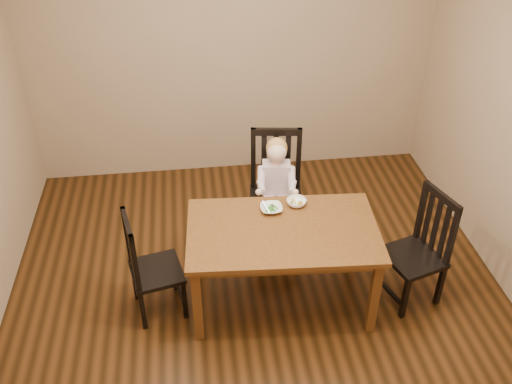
{
  "coord_description": "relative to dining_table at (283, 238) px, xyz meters",
  "views": [
    {
      "loc": [
        -0.44,
        -3.28,
        3.33
      ],
      "look_at": [
        0.01,
        0.25,
        0.85
      ],
      "focal_mm": 40.0,
      "sensor_mm": 36.0,
      "label": 1
    }
  ],
  "objects": [
    {
      "name": "room",
      "position": [
        -0.18,
        0.05,
        0.73
      ],
      "size": [
        4.01,
        4.01,
        2.71
      ],
      "color": "#47260F",
      "rests_on": "ground"
    },
    {
      "name": "bowl_veg",
      "position": [
        0.15,
        0.29,
        0.11
      ],
      "size": [
        0.17,
        0.17,
        0.05
      ],
      "primitive_type": "imported",
      "rotation": [
        0.0,
        0.0,
        -0.12
      ],
      "color": "white",
      "rests_on": "dining_table"
    },
    {
      "name": "dining_table",
      "position": [
        0.0,
        0.0,
        0.0
      ],
      "size": [
        1.47,
        0.94,
        0.71
      ],
      "rotation": [
        0.0,
        0.0,
        -0.07
      ],
      "color": "#472B10",
      "rests_on": "room"
    },
    {
      "name": "bowl_peas",
      "position": [
        -0.05,
        0.24,
        0.1
      ],
      "size": [
        0.17,
        0.17,
        0.04
      ],
      "primitive_type": "imported",
      "rotation": [
        0.0,
        0.0,
        0.03
      ],
      "color": "white",
      "rests_on": "dining_table"
    },
    {
      "name": "toddler",
      "position": [
        0.07,
        0.73,
        0.01
      ],
      "size": [
        0.36,
        0.43,
        0.53
      ],
      "primitive_type": null,
      "rotation": [
        0.0,
        0.0,
        3.01
      ],
      "color": "beige",
      "rests_on": "chair_child"
    },
    {
      "name": "fork",
      "position": [
        -0.09,
        0.22,
        0.13
      ],
      "size": [
        0.05,
        0.12,
        0.05
      ],
      "rotation": [
        0.0,
        0.0,
        0.37
      ],
      "color": "silver",
      "rests_on": "bowl_peas"
    },
    {
      "name": "chair_left",
      "position": [
        -1.0,
        0.01,
        -0.19
      ],
      "size": [
        0.45,
        0.46,
        0.9
      ],
      "rotation": [
        0.0,
        0.0,
        -1.35
      ],
      "color": "black",
      "rests_on": "room"
    },
    {
      "name": "chair_child",
      "position": [
        0.07,
        0.78,
        -0.12
      ],
      "size": [
        0.51,
        0.49,
        1.05
      ],
      "rotation": [
        0.0,
        0.0,
        3.01
      ],
      "color": "black",
      "rests_on": "room"
    },
    {
      "name": "chair_right",
      "position": [
        1.05,
        -0.08,
        -0.17
      ],
      "size": [
        0.5,
        0.51,
        0.96
      ],
      "rotation": [
        0.0,
        0.0,
        1.88
      ],
      "color": "black",
      "rests_on": "room"
    }
  ]
}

